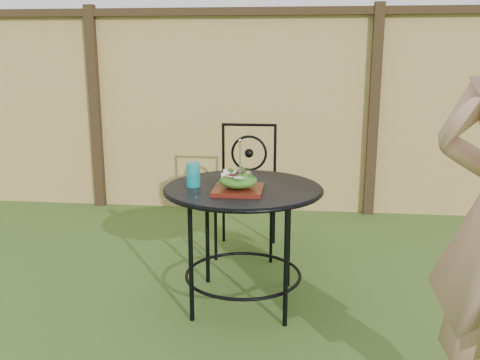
# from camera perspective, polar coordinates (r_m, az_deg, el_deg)

# --- Properties ---
(ground) EXTENTS (60.00, 60.00, 0.00)m
(ground) POSITION_cam_1_polar(r_m,az_deg,el_deg) (3.21, -6.14, -14.06)
(ground) COLOR #284B18
(ground) RESTS_ON ground
(fence) EXTENTS (8.00, 0.12, 1.90)m
(fence) POSITION_cam_1_polar(r_m,az_deg,el_deg) (5.03, -0.95, 7.45)
(fence) COLOR #E7C672
(fence) RESTS_ON ground
(patio_table) EXTENTS (0.92, 0.92, 0.72)m
(patio_table) POSITION_cam_1_polar(r_m,az_deg,el_deg) (3.12, 0.35, -3.17)
(patio_table) COLOR black
(patio_table) RESTS_ON ground
(patio_chair) EXTENTS (0.46, 0.46, 0.95)m
(patio_chair) POSITION_cam_1_polar(r_m,az_deg,el_deg) (4.01, 0.74, -0.57)
(patio_chair) COLOR black
(patio_chair) RESTS_ON ground
(salad_plate) EXTENTS (0.27, 0.27, 0.02)m
(salad_plate) POSITION_cam_1_polar(r_m,az_deg,el_deg) (2.96, -0.19, -1.06)
(salad_plate) COLOR #460A0D
(salad_plate) RESTS_ON patio_table
(salad) EXTENTS (0.21, 0.21, 0.08)m
(salad) POSITION_cam_1_polar(r_m,az_deg,el_deg) (2.95, -0.20, -0.08)
(salad) COLOR #235614
(salad) RESTS_ON salad_plate
(fork) EXTENTS (0.01, 0.01, 0.18)m
(fork) POSITION_cam_1_polar(r_m,az_deg,el_deg) (2.92, -0.00, 2.39)
(fork) COLOR silver
(fork) RESTS_ON salad
(drinking_glass) EXTENTS (0.08, 0.08, 0.14)m
(drinking_glass) POSITION_cam_1_polar(r_m,az_deg,el_deg) (3.08, -5.02, 0.56)
(drinking_glass) COLOR #0D94A0
(drinking_glass) RESTS_ON patio_table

